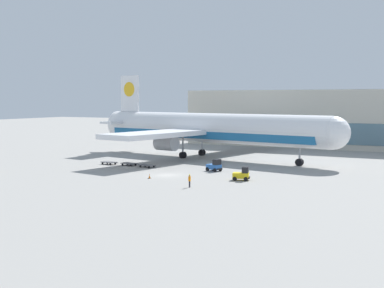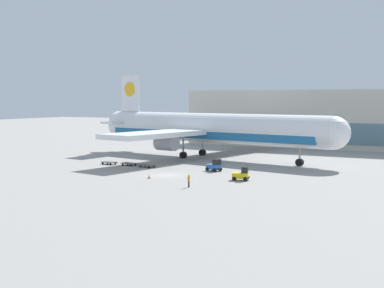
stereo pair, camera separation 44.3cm
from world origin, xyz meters
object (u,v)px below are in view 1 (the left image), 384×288
Objects in this scene: baggage_tug_mid at (242,174)px; baggage_dolly_lead at (109,162)px; ground_crew_far at (190,180)px; traffic_cone_near at (149,176)px; baggage_tug_foreground at (215,166)px; baggage_dolly_second at (129,163)px; baggage_dolly_third at (147,165)px; airplane_main at (206,129)px.

baggage_dolly_lead is (-28.62, 6.13, -0.49)m from baggage_tug_mid.
ground_crew_far is 2.58× the size of traffic_cone_near.
baggage_tug_foreground is 3.95× the size of traffic_cone_near.
baggage_tug_foreground is at bearing 121.68° from baggage_tug_mid.
baggage_tug_foreground is 0.99× the size of baggage_tug_mid.
baggage_dolly_second is 5.47× the size of traffic_cone_near.
ground_crew_far reaches higher than baggage_dolly_lead.
baggage_tug_foreground is 0.72× the size of baggage_dolly_third.
baggage_tug_mid is 0.72× the size of baggage_dolly_second.
baggage_dolly_second is 25.79m from ground_crew_far.
baggage_dolly_third is (-20.18, 5.78, -0.49)m from baggage_tug_mid.
baggage_tug_mid is 9.86m from ground_crew_far.
airplane_main reaches higher than baggage_tug_foreground.
baggage_dolly_second is (-24.37, 6.38, -0.49)m from baggage_tug_mid.
airplane_main reaches higher than ground_crew_far.
airplane_main is 15.30× the size of baggage_dolly_second.
baggage_dolly_lead is at bearing -162.53° from baggage_tug_foreground.
baggage_tug_foreground reaches higher than baggage_dolly_lead.
traffic_cone_near reaches higher than baggage_dolly_lead.
baggage_tug_foreground is 12.91m from traffic_cone_near.
baggage_dolly_second is 16.06m from traffic_cone_near.
airplane_main is 21.21× the size of baggage_tug_foreground.
airplane_main is at bearing -165.31° from ground_crew_far.
baggage_tug_foreground is at bearing 9.93° from baggage_dolly_second.
baggage_tug_foreground is at bearing -49.45° from airplane_main.
ground_crew_far is (24.86, -15.24, 0.66)m from baggage_dolly_lead.
baggage_tug_mid is 1.54× the size of ground_crew_far.
ground_crew_far is (20.61, -15.49, 0.66)m from baggage_dolly_second.
baggage_dolly_third is at bearing 124.51° from traffic_cone_near.
baggage_tug_foreground reaches higher than baggage_dolly_third.
baggage_dolly_second is (-6.53, -17.40, -5.45)m from airplane_main.
baggage_dolly_third is at bearing -159.24° from baggage_tug_foreground.
ground_crew_far is (14.07, -32.89, -4.79)m from airplane_main.
traffic_cone_near reaches higher than baggage_dolly_second.
baggage_tug_foreground is 12.44m from baggage_dolly_third.
baggage_tug_mid is at bearing 149.07° from ground_crew_far.
baggage_dolly_lead is (-20.81, -0.90, -0.49)m from baggage_tug_foreground.
baggage_dolly_lead is 1.00× the size of baggage_dolly_third.
baggage_dolly_lead is at bearing -174.69° from baggage_dolly_third.
baggage_tug_foreground is 16.64m from ground_crew_far.
baggage_dolly_lead is 29.17m from ground_crew_far.
airplane_main reaches higher than baggage_dolly_second.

